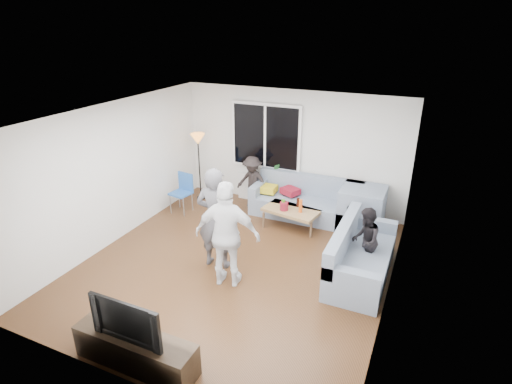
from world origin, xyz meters
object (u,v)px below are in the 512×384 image
at_px(sofa_right_section, 363,252).
at_px(television, 131,317).
at_px(floor_lamp, 199,167).
at_px(spectator_back, 252,182).
at_px(coffee_table, 291,218).
at_px(spectator_right, 365,241).
at_px(side_chair, 181,194).
at_px(player_right, 227,235).
at_px(sofa_back_section, 305,198).
at_px(tv_console, 136,350).
at_px(player_left, 215,218).

xyz_separation_m(sofa_right_section, television, (-2.13, -3.08, 0.30)).
relative_size(floor_lamp, spectator_back, 1.32).
distance_m(coffee_table, spectator_right, 1.94).
bearing_deg(side_chair, player_right, -32.05).
bearing_deg(coffee_table, sofa_back_section, 79.36).
bearing_deg(tv_console, player_left, 94.70).
bearing_deg(player_right, tv_console, 71.75).
relative_size(spectator_right, spectator_back, 0.97).
relative_size(sofa_back_section, sofa_right_section, 1.15).
bearing_deg(player_right, coffee_table, -107.97).
distance_m(coffee_table, television, 4.26).
relative_size(coffee_table, side_chair, 1.28).
xyz_separation_m(sofa_right_section, player_left, (-2.33, -0.72, 0.46)).
relative_size(coffee_table, spectator_back, 0.93).
bearing_deg(player_left, tv_console, 88.09).
xyz_separation_m(floor_lamp, player_left, (1.74, -2.33, 0.11)).
relative_size(coffee_table, spectator_right, 0.96).
distance_m(player_left, spectator_right, 2.50).
relative_size(side_chair, player_left, 0.48).
relative_size(side_chair, player_right, 0.49).
relative_size(spectator_back, television, 1.21).
relative_size(sofa_back_section, side_chair, 2.67).
relative_size(sofa_back_section, player_left, 1.29).
relative_size(sofa_back_section, spectator_back, 1.95).
height_order(sofa_right_section, coffee_table, sofa_right_section).
distance_m(sofa_right_section, player_right, 2.24).
xyz_separation_m(floor_lamp, tv_console, (1.94, -4.70, -0.56)).
height_order(sofa_back_section, player_right, player_right).
distance_m(spectator_right, television, 3.86).
height_order(player_right, spectator_right, player_right).
xyz_separation_m(player_right, spectator_back, (-0.88, 2.83, -0.28)).
height_order(sofa_back_section, floor_lamp, floor_lamp).
xyz_separation_m(spectator_back, tv_console, (0.64, -4.80, -0.37)).
distance_m(sofa_back_section, spectator_back, 1.26).
bearing_deg(sofa_right_section, spectator_back, 58.24).
relative_size(sofa_back_section, player_right, 1.32).
bearing_deg(sofa_back_section, spectator_back, 178.63).
height_order(side_chair, player_right, player_right).
xyz_separation_m(sofa_right_section, coffee_table, (-1.63, 1.11, -0.22)).
xyz_separation_m(side_chair, floor_lamp, (0.00, 0.81, 0.35)).
bearing_deg(side_chair, sofa_back_section, 28.46).
distance_m(floor_lamp, spectator_right, 4.34).
bearing_deg(sofa_right_section, side_chair, 78.77).
distance_m(side_chair, floor_lamp, 0.88).
relative_size(floor_lamp, player_right, 0.89).
relative_size(sofa_back_section, floor_lamp, 1.47).
distance_m(side_chair, spectator_right, 4.13).
relative_size(coffee_table, player_left, 0.62).
xyz_separation_m(side_chair, tv_console, (1.94, -3.89, -0.21)).
height_order(spectator_back, tv_console, spectator_back).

